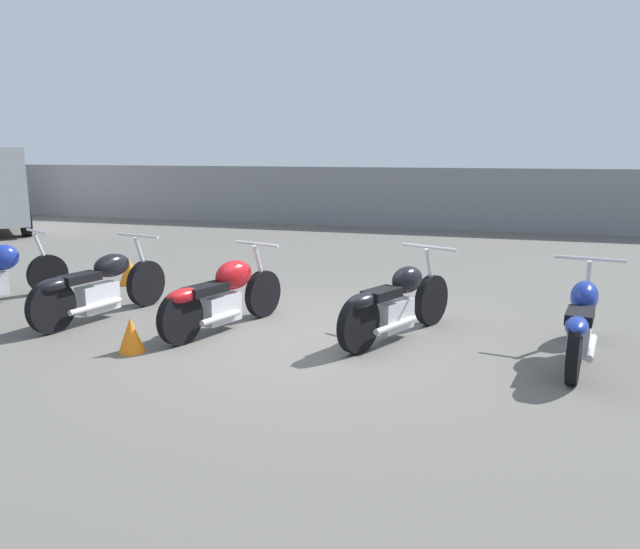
{
  "coord_description": "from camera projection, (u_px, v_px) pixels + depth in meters",
  "views": [
    {
      "loc": [
        2.06,
        -6.4,
        2.06
      ],
      "look_at": [
        0.0,
        0.35,
        0.65
      ],
      "focal_mm": 35.0,
      "sensor_mm": 36.0,
      "label": 1
    }
  ],
  "objects": [
    {
      "name": "traffic_cone_far",
      "position": [
        129.0,
        271.0,
        9.7
      ],
      "size": [
        0.33,
        0.33,
        0.43
      ],
      "color": "orange",
      "rests_on": "ground_plane"
    },
    {
      "name": "motorcycle_slot_1",
      "position": [
        99.0,
        287.0,
        7.66
      ],
      "size": [
        0.78,
        2.06,
        0.98
      ],
      "rotation": [
        0.0,
        0.0,
        -0.22
      ],
      "color": "black",
      "rests_on": "ground_plane"
    },
    {
      "name": "motorcycle_slot_3",
      "position": [
        396.0,
        303.0,
        6.86
      ],
      "size": [
        1.04,
        1.89,
        0.97
      ],
      "rotation": [
        0.0,
        0.0,
        -0.42
      ],
      "color": "black",
      "rests_on": "ground_plane"
    },
    {
      "name": "motorcycle_slot_2",
      "position": [
        223.0,
        295.0,
        7.19
      ],
      "size": [
        0.85,
        1.92,
        0.96
      ],
      "rotation": [
        0.0,
        0.0,
        -0.3
      ],
      "color": "black",
      "rests_on": "ground_plane"
    },
    {
      "name": "ground_plane",
      "position": [
        311.0,
        337.0,
        6.99
      ],
      "size": [
        60.0,
        60.0,
        0.0
      ],
      "primitive_type": "plane",
      "color": "#5B5954"
    },
    {
      "name": "motorcycle_slot_4",
      "position": [
        581.0,
        322.0,
        6.14
      ],
      "size": [
        0.71,
        2.02,
        0.94
      ],
      "rotation": [
        0.0,
        0.0,
        -0.16
      ],
      "color": "black",
      "rests_on": "ground_plane"
    },
    {
      "name": "fence_back",
      "position": [
        429.0,
        199.0,
        16.35
      ],
      "size": [
        40.0,
        0.04,
        1.61
      ],
      "color": "gray",
      "rests_on": "ground_plane"
    },
    {
      "name": "traffic_cone_near",
      "position": [
        131.0,
        335.0,
        6.44
      ],
      "size": [
        0.27,
        0.27,
        0.37
      ],
      "color": "orange",
      "rests_on": "ground_plane"
    }
  ]
}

